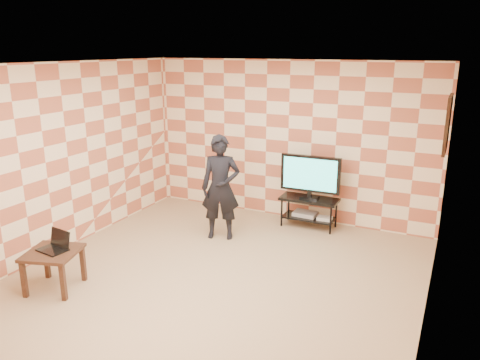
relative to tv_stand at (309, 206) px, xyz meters
name	(u,v)px	position (x,y,z in m)	size (l,w,h in m)	color
floor	(220,275)	(-0.51, -2.17, -0.36)	(5.00, 5.00, 0.00)	tan
wall_back	(288,141)	(-0.51, 0.33, 0.99)	(5.00, 0.02, 2.70)	#F7E1B7
wall_front	(67,254)	(-0.51, -4.67, 0.99)	(5.00, 0.02, 2.70)	#F7E1B7
wall_left	(68,157)	(-3.01, -2.17, 0.99)	(0.02, 5.00, 2.70)	#F7E1B7
wall_right	(437,205)	(1.99, -2.17, 0.99)	(0.02, 5.00, 2.70)	#F7E1B7
ceiling	(218,64)	(-0.51, -2.17, 2.34)	(5.00, 5.00, 0.02)	white
wall_art	(448,124)	(1.96, -0.62, 1.59)	(0.04, 0.72, 0.72)	black
tv_stand	(309,206)	(0.00, 0.00, 0.00)	(0.94, 0.43, 0.50)	black
tv	(310,175)	(0.00, 0.00, 0.53)	(0.98, 0.19, 0.71)	black
dvd_player	(305,214)	(-0.07, 0.03, -0.16)	(0.38, 0.27, 0.06)	#B9B9BC
game_console	(325,218)	(0.28, -0.03, -0.17)	(0.23, 0.17, 0.05)	silver
side_table	(53,258)	(-2.19, -3.36, 0.05)	(0.75, 0.75, 0.50)	#311B0E
laptop	(55,245)	(-2.20, -3.29, 0.19)	(0.38, 0.32, 0.23)	black
person	(221,188)	(-1.11, -1.02, 0.45)	(0.59, 0.39, 1.63)	black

